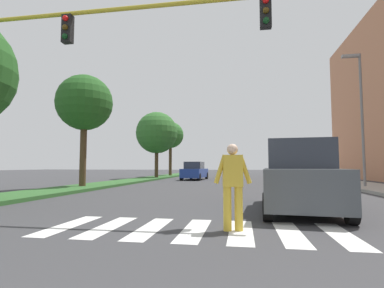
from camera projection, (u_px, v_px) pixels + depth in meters
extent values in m
plane|color=#38383A|center=(233.00, 179.00, 29.07)|extent=(140.00, 140.00, 0.00)
cube|color=silver|center=(68.00, 225.00, 6.28)|extent=(0.45, 2.20, 0.01)
cube|color=silver|center=(108.00, 227.00, 6.13)|extent=(0.45, 2.20, 0.01)
cube|color=silver|center=(150.00, 228.00, 5.98)|extent=(0.45, 2.20, 0.01)
cube|color=silver|center=(195.00, 230.00, 5.83)|extent=(0.45, 2.20, 0.01)
cube|color=silver|center=(241.00, 231.00, 5.68)|extent=(0.45, 2.20, 0.01)
cube|color=silver|center=(290.00, 233.00, 5.54)|extent=(0.45, 2.20, 0.01)
cube|color=silver|center=(341.00, 235.00, 5.39)|extent=(0.45, 2.20, 0.01)
cube|color=#2D5B28|center=(150.00, 178.00, 28.40)|extent=(2.48, 64.00, 0.15)
cylinder|color=#4C3823|center=(83.00, 152.00, 16.62)|extent=(0.36, 0.36, 3.75)
sphere|color=#23561E|center=(84.00, 103.00, 16.83)|extent=(3.14, 3.14, 3.14)
cylinder|color=#4C3823|center=(156.00, 161.00, 29.79)|extent=(0.36, 0.36, 3.21)
sphere|color=#2D6628|center=(157.00, 133.00, 30.00)|extent=(4.18, 4.18, 4.18)
cylinder|color=#4C3823|center=(170.00, 159.00, 35.65)|extent=(0.36, 0.36, 3.90)
sphere|color=#2D6628|center=(170.00, 135.00, 35.87)|extent=(3.16, 3.16, 3.16)
cube|color=#9E9991|center=(326.00, 180.00, 25.77)|extent=(3.00, 64.00, 0.15)
cylinder|color=gold|center=(135.00, 8.00, 8.08)|extent=(9.88, 0.12, 0.12)
cube|color=black|center=(68.00, 29.00, 8.37)|extent=(0.28, 0.20, 0.80)
sphere|color=red|center=(65.00, 18.00, 8.27)|extent=(0.16, 0.16, 0.16)
sphere|color=#4C380F|center=(65.00, 27.00, 8.25)|extent=(0.16, 0.16, 0.16)
sphere|color=#0F3F19|center=(65.00, 36.00, 8.23)|extent=(0.16, 0.16, 0.16)
cube|color=black|center=(266.00, 13.00, 7.47)|extent=(0.28, 0.20, 0.80)
sphere|color=red|center=(266.00, 0.00, 7.37)|extent=(0.16, 0.16, 0.16)
sphere|color=#4C380F|center=(266.00, 10.00, 7.36)|extent=(0.16, 0.16, 0.16)
sphere|color=#0F3F19|center=(266.00, 20.00, 7.34)|extent=(0.16, 0.16, 0.16)
cylinder|color=slate|center=(362.00, 119.00, 16.70)|extent=(0.14, 0.14, 7.50)
cube|color=gray|center=(350.00, 56.00, 17.05)|extent=(0.90, 0.24, 0.16)
cylinder|color=gold|center=(239.00, 209.00, 5.78)|extent=(0.18, 0.18, 0.85)
cylinder|color=gold|center=(227.00, 209.00, 5.79)|extent=(0.18, 0.18, 0.85)
cube|color=gold|center=(233.00, 171.00, 5.84)|extent=(0.41, 0.29, 0.62)
cylinder|color=gold|center=(245.00, 169.00, 5.84)|extent=(0.27, 0.12, 0.58)
cylinder|color=gold|center=(220.00, 169.00, 5.85)|extent=(0.27, 0.12, 0.58)
sphere|color=beige|center=(232.00, 149.00, 5.87)|extent=(0.25, 0.25, 0.22)
cube|color=#474C51|center=(299.00, 186.00, 8.40)|extent=(2.29, 4.75, 0.96)
cube|color=#2D333D|center=(298.00, 155.00, 8.68)|extent=(1.88, 2.66, 0.79)
cylinder|color=black|center=(351.00, 210.00, 6.36)|extent=(0.27, 0.66, 0.64)
cylinder|color=black|center=(268.00, 207.00, 6.80)|extent=(0.27, 0.66, 0.64)
cylinder|color=black|center=(322.00, 194.00, 9.94)|extent=(0.27, 0.66, 0.64)
cylinder|color=black|center=(268.00, 193.00, 10.37)|extent=(0.27, 0.66, 0.64)
cube|color=navy|center=(195.00, 173.00, 27.34)|extent=(1.96, 4.68, 0.78)
cube|color=#2D333D|center=(194.00, 165.00, 27.17)|extent=(1.62, 2.15, 0.64)
cylinder|color=black|center=(191.00, 176.00, 29.28)|extent=(0.25, 0.65, 0.64)
cylinder|color=black|center=(207.00, 176.00, 28.94)|extent=(0.25, 0.65, 0.64)
cylinder|color=black|center=(182.00, 177.00, 25.69)|extent=(0.25, 0.65, 0.64)
cylinder|color=black|center=(199.00, 177.00, 25.35)|extent=(0.25, 0.65, 0.64)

